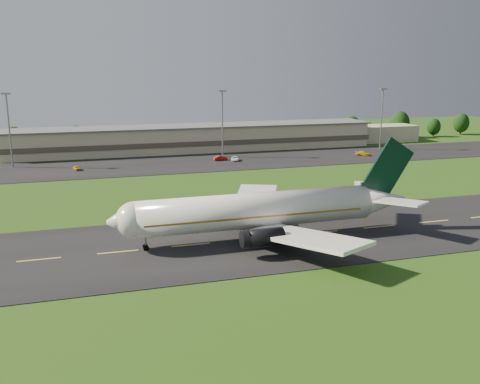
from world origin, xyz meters
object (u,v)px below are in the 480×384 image
object	(u,v)px
light_mast_east	(382,111)
light_mast_west	(8,121)
service_vehicle_b	(221,158)
airliner	(261,211)
light_mast_centre	(222,116)
service_vehicle_c	(235,159)
service_vehicle_a	(77,168)
service_vehicle_d	(363,153)
terminal	(214,138)

from	to	relation	value
light_mast_east	light_mast_west	bearing A→B (deg)	180.00
light_mast_east	service_vehicle_b	xyz separation A→B (m)	(-57.29, -6.08, -11.96)
airliner	light_mast_centre	distance (m)	81.89
airliner	service_vehicle_c	bearing A→B (deg)	76.38
light_mast_centre	service_vehicle_a	distance (m)	45.85
service_vehicle_c	service_vehicle_d	world-z (taller)	service_vehicle_d
terminal	light_mast_east	distance (m)	56.67
light_mast_centre	service_vehicle_a	size ratio (longest dim) A/B	5.70
light_mast_east	service_vehicle_a	world-z (taller)	light_mast_east
airliner	service_vehicle_a	size ratio (longest dim) A/B	14.34
light_mast_west	service_vehicle_a	bearing A→B (deg)	-30.14
light_mast_east	service_vehicle_b	distance (m)	58.84
service_vehicle_c	terminal	bearing A→B (deg)	106.97
terminal	service_vehicle_d	size ratio (longest dim) A/B	31.07
terminal	service_vehicle_b	size ratio (longest dim) A/B	35.30
airliner	service_vehicle_d	world-z (taller)	airliner
service_vehicle_a	service_vehicle_b	world-z (taller)	service_vehicle_b
airliner	service_vehicle_d	xyz separation A→B (m)	(58.07, 69.33, -3.88)
service_vehicle_b	light_mast_west	bearing A→B (deg)	79.23
light_mast_centre	light_mast_east	xyz separation A→B (m)	(55.00, 0.00, 0.00)
light_mast_centre	light_mast_east	world-z (taller)	same
airliner	service_vehicle_c	xyz separation A→B (m)	(17.15, 71.93, -3.93)
terminal	service_vehicle_c	size ratio (longest dim) A/B	32.06
terminal	light_mast_east	world-z (taller)	light_mast_east
service_vehicle_d	service_vehicle_a	bearing A→B (deg)	127.29
service_vehicle_a	light_mast_west	bearing A→B (deg)	135.69
service_vehicle_b	service_vehicle_a	bearing A→B (deg)	90.43
terminal	service_vehicle_b	xyz separation A→B (m)	(-3.69, -22.26, -3.21)
light_mast_centre	service_vehicle_c	world-z (taller)	light_mast_centre
airliner	service_vehicle_a	bearing A→B (deg)	111.24
service_vehicle_b	service_vehicle_c	world-z (taller)	service_vehicle_b
service_vehicle_b	service_vehicle_d	size ratio (longest dim) A/B	0.88
service_vehicle_a	light_mast_east	bearing A→B (deg)	-8.48
terminal	airliner	bearing A→B (deg)	-100.00
service_vehicle_d	service_vehicle_b	bearing A→B (deg)	122.03
light_mast_east	service_vehicle_c	world-z (taller)	light_mast_east
light_mast_east	service_vehicle_b	world-z (taller)	light_mast_east
airliner	light_mast_centre	bearing A→B (deg)	78.79
airliner	terminal	xyz separation A→B (m)	(16.95, 96.18, -0.67)
light_mast_centre	service_vehicle_d	size ratio (longest dim) A/B	4.36
service_vehicle_a	light_mast_centre	bearing A→B (deg)	-1.39
terminal	service_vehicle_c	bearing A→B (deg)	-89.53
service_vehicle_c	light_mast_west	bearing A→B (deg)	-170.96
airliner	service_vehicle_b	distance (m)	75.20
terminal	light_mast_east	size ratio (longest dim) A/B	7.13
airliner	service_vehicle_a	xyz separation A→B (m)	(-27.59, 70.21, -3.95)
service_vehicle_b	service_vehicle_c	bearing A→B (deg)	-121.80
light_mast_west	service_vehicle_c	distance (m)	63.28
light_mast_centre	service_vehicle_a	bearing A→B (deg)	-167.22
airliner	light_mast_west	size ratio (longest dim) A/B	2.52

